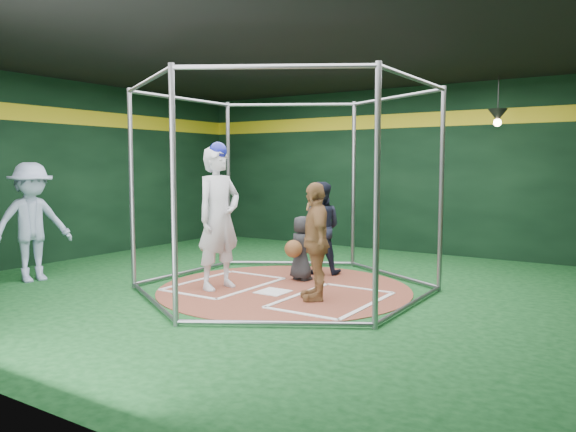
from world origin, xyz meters
The scene contains 12 objects.
room_shell centered at (0.00, 0.01, 1.75)m, with size 10.10×9.10×3.53m.
clay_disc centered at (0.00, 0.00, 0.01)m, with size 3.80×3.80×0.01m, color brown.
home_plate centered at (0.00, -0.30, 0.02)m, with size 0.43×0.43×0.01m, color white.
batter_box_left centered at (-0.95, -0.25, 0.02)m, with size 1.17×1.77×0.01m.
batter_box_right centered at (0.95, -0.25, 0.02)m, with size 1.17×1.77×0.01m.
batting_cage centered at (0.00, 0.00, 1.50)m, with size 4.05×4.67×3.00m.
pendant_lamp_near centered at (2.20, 3.60, 2.74)m, with size 0.34×0.34×0.90m.
batter_figure centered at (-0.83, -0.52, 1.09)m, with size 0.63×0.85×2.19m.
visitor_leopard centered at (0.73, -0.33, 0.82)m, with size 0.95×0.40×1.62m, color tan.
catcher_figure centered at (-0.11, 0.65, 0.53)m, with size 0.58×0.62×1.04m.
umpire centered at (-0.15, 1.32, 0.80)m, with size 0.76×0.59×1.57m, color black.
bystander_blue centered at (-3.73, -1.69, 0.95)m, with size 1.23×0.71×1.90m, color #9BACCD.
Camera 1 is at (4.56, -6.95, 1.87)m, focal length 35.00 mm.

